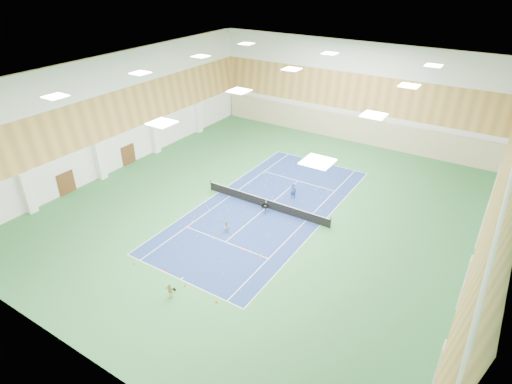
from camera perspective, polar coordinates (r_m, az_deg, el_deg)
ground at (r=39.64m, az=1.35°, el=-2.12°), size 40.00×40.00×0.00m
room_shell at (r=36.90m, az=1.46°, el=5.88°), size 36.00×40.00×12.00m
wood_cladding at (r=36.16m, az=1.50°, el=8.79°), size 36.00×40.00×8.00m
ceiling_light_grid at (r=35.00m, az=1.58°, el=14.82°), size 21.40×25.40×0.06m
court_surface at (r=39.64m, az=1.35°, el=-2.12°), size 10.97×23.77×0.01m
tennis_balls_scatter at (r=39.62m, az=1.35°, el=-2.07°), size 10.57×22.77×0.07m
tennis_net at (r=39.36m, az=1.36°, el=-1.44°), size 12.80×0.10×1.10m
back_curtain at (r=55.22m, az=12.18°, el=8.34°), size 35.40×0.16×3.20m
door_left_a at (r=45.50m, az=-23.97°, el=1.11°), size 0.08×1.80×2.20m
door_left_b at (r=49.73m, az=-16.64°, el=4.79°), size 0.08×1.80×2.20m
coach at (r=40.96m, az=4.98°, el=0.19°), size 0.63×0.44×1.64m
child_court at (r=35.98m, az=-3.92°, el=-4.65°), size 0.73×0.69×1.18m
child_apron at (r=30.29m, az=-11.41°, el=-12.77°), size 0.74×0.43×1.19m
ball_cart at (r=38.67m, az=1.22°, el=-2.23°), size 0.57×0.57×0.88m
cone_svc_a at (r=37.31m, az=-8.95°, el=-4.52°), size 0.19×0.19×0.21m
cone_svc_b at (r=35.42m, az=-5.18°, el=-6.26°), size 0.19×0.19×0.21m
cone_svc_c at (r=34.15m, az=-1.92°, el=-7.66°), size 0.19×0.19×0.20m
cone_svc_d at (r=33.52m, az=0.38°, el=-8.43°), size 0.21×0.21×0.23m
cone_base_a at (r=34.03m, az=-15.96°, el=-9.13°), size 0.19×0.19×0.21m
cone_base_b at (r=32.96m, az=-12.01°, el=-9.94°), size 0.22×0.22×0.24m
cone_base_c at (r=31.29m, az=-9.46°, el=-12.16°), size 0.17×0.17×0.19m
cone_base_d at (r=29.78m, az=-5.26°, el=-14.29°), size 0.23×0.23×0.25m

